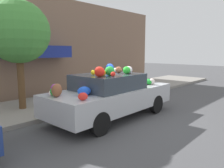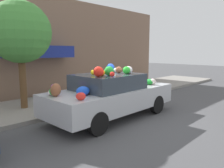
# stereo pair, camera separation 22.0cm
# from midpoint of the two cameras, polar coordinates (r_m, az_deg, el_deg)

# --- Properties ---
(ground_plane) EXTENTS (60.00, 60.00, 0.00)m
(ground_plane) POSITION_cam_midpoint_polar(r_m,az_deg,el_deg) (7.50, -1.40, -8.44)
(ground_plane) COLOR #4C4C4F
(sidewalk_curb) EXTENTS (24.00, 3.20, 0.14)m
(sidewalk_curb) POSITION_cam_midpoint_polar(r_m,az_deg,el_deg) (9.50, -13.17, -4.59)
(sidewalk_curb) COLOR gray
(sidewalk_curb) RESTS_ON ground
(building_facade) EXTENTS (18.00, 1.20, 4.89)m
(building_facade) POSITION_cam_midpoint_polar(r_m,az_deg,el_deg) (11.17, -20.09, 9.25)
(building_facade) COLOR #846651
(building_facade) RESTS_ON ground
(street_tree) EXTENTS (2.18, 2.18, 3.81)m
(street_tree) POSITION_cam_midpoint_polar(r_m,az_deg,el_deg) (8.44, -24.03, 12.24)
(street_tree) COLOR brown
(street_tree) RESTS_ON sidewalk_curb
(fire_hydrant) EXTENTS (0.20, 0.20, 0.70)m
(fire_hydrant) POSITION_cam_midpoint_polar(r_m,az_deg,el_deg) (9.11, -5.10, -2.30)
(fire_hydrant) COLOR red
(fire_hydrant) RESTS_ON sidewalk_curb
(art_car) EXTENTS (4.64, 1.95, 1.76)m
(art_car) POSITION_cam_midpoint_polar(r_m,az_deg,el_deg) (7.21, -1.11, -2.70)
(art_car) COLOR #B7BABF
(art_car) RESTS_ON ground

